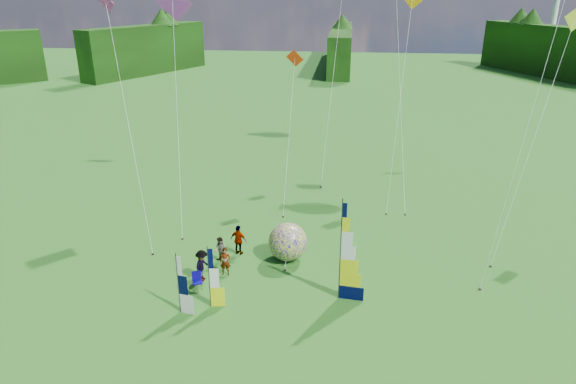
# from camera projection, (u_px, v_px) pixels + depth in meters

# --- Properties ---
(ground) EXTENTS (220.00, 220.00, 0.00)m
(ground) POSITION_uv_depth(u_px,v_px,m) (299.00, 332.00, 24.24)
(ground) COLOR #34761D
(ground) RESTS_ON ground
(treeline_ring) EXTENTS (210.00, 210.00, 8.00)m
(treeline_ring) POSITION_uv_depth(u_px,v_px,m) (300.00, 258.00, 22.74)
(treeline_ring) COLOR #19500F
(treeline_ring) RESTS_ON ground
(feather_banner_main) EXTENTS (1.46, 0.27, 5.44)m
(feather_banner_main) POSITION_uv_depth(u_px,v_px,m) (340.00, 252.00, 25.87)
(feather_banner_main) COLOR #020633
(feather_banner_main) RESTS_ON ground
(side_banner_left) EXTENTS (0.94, 0.23, 3.34)m
(side_banner_left) POSITION_uv_depth(u_px,v_px,m) (209.00, 278.00, 25.54)
(side_banner_left) COLOR #DAE40C
(side_banner_left) RESTS_ON ground
(side_banner_far) EXTENTS (0.95, 0.30, 3.21)m
(side_banner_far) POSITION_uv_depth(u_px,v_px,m) (178.00, 284.00, 25.13)
(side_banner_far) COLOR white
(side_banner_far) RESTS_ON ground
(bol_inflatable) EXTENTS (2.90, 2.90, 2.29)m
(bol_inflatable) POSITION_uv_depth(u_px,v_px,m) (288.00, 242.00, 30.29)
(bol_inflatable) COLOR #12008C
(bol_inflatable) RESTS_ON ground
(spectator_a) EXTENTS (0.64, 0.44, 1.68)m
(spectator_a) POSITION_uv_depth(u_px,v_px,m) (225.00, 262.00, 28.75)
(spectator_a) COLOR #66594C
(spectator_a) RESTS_ON ground
(spectator_b) EXTENTS (0.85, 0.78, 1.61)m
(spectator_b) POSITION_uv_depth(u_px,v_px,m) (220.00, 250.00, 30.07)
(spectator_b) COLOR #66594C
(spectator_b) RESTS_ON ground
(spectator_c) EXTENTS (0.64, 1.24, 1.83)m
(spectator_c) POSITION_uv_depth(u_px,v_px,m) (202.00, 266.00, 28.18)
(spectator_c) COLOR #66594C
(spectator_c) RESTS_ON ground
(spectator_d) EXTENTS (1.20, 0.79, 1.89)m
(spectator_d) POSITION_uv_depth(u_px,v_px,m) (239.00, 240.00, 30.92)
(spectator_d) COLOR #66594C
(spectator_d) RESTS_ON ground
(camp_chair) EXTENTS (0.72, 0.72, 0.95)m
(camp_chair) POSITION_uv_depth(u_px,v_px,m) (197.00, 281.00, 27.53)
(camp_chair) COLOR #05005F
(camp_chair) RESTS_ON ground
(kite_whale) EXTENTS (5.28, 15.90, 17.33)m
(kite_whale) POSITION_uv_depth(u_px,v_px,m) (401.00, 78.00, 38.88)
(kite_whale) COLOR black
(kite_whale) RESTS_ON ground
(kite_rainbow_delta) EXTENTS (9.70, 13.08, 16.41)m
(kite_rainbow_delta) POSITION_uv_depth(u_px,v_px,m) (176.00, 101.00, 33.47)
(kite_rainbow_delta) COLOR red
(kite_rainbow_delta) RESTS_ON ground
(kite_parafoil) EXTENTS (8.55, 9.35, 20.60)m
(kite_parafoil) POSITION_uv_depth(u_px,v_px,m) (536.00, 91.00, 25.66)
(kite_parafoil) COLOR #BE0003
(kite_parafoil) RESTS_ON ground
(small_kite_red) EXTENTS (3.34, 8.71, 11.24)m
(small_kite_red) POSITION_uv_depth(u_px,v_px,m) (289.00, 128.00, 37.05)
(small_kite_red) COLOR red
(small_kite_red) RESTS_ON ground
(small_kite_orange) EXTENTS (5.85, 11.54, 15.51)m
(small_kite_orange) POSITION_uv_depth(u_px,v_px,m) (400.00, 95.00, 37.57)
(small_kite_orange) COLOR #F59D06
(small_kite_orange) RESTS_ON ground
(small_kite_yellow) EXTENTS (11.49, 13.54, 14.56)m
(small_kite_yellow) POSITION_uv_depth(u_px,v_px,m) (536.00, 127.00, 30.89)
(small_kite_yellow) COLOR #EEF733
(small_kite_yellow) RESTS_ON ground
(small_kite_pink) EXTENTS (9.69, 10.99, 15.47)m
(small_kite_pink) POSITION_uv_depth(u_px,v_px,m) (128.00, 116.00, 31.61)
(small_kite_pink) COLOR #E93DB1
(small_kite_pink) RESTS_ON ground
(small_kite_green) EXTENTS (3.91, 11.70, 17.37)m
(small_kite_green) POSITION_uv_depth(u_px,v_px,m) (333.00, 70.00, 42.57)
(small_kite_green) COLOR green
(small_kite_green) RESTS_ON ground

